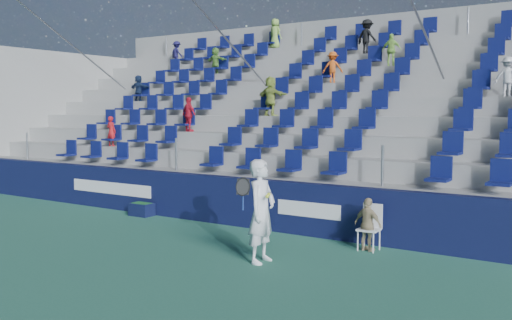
% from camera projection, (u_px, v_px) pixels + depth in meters
% --- Properties ---
extents(ground, '(70.00, 70.00, 0.00)m').
position_uv_depth(ground, '(169.00, 255.00, 11.29)').
color(ground, '#31725A').
rests_on(ground, ground).
extents(sponsor_wall, '(24.00, 0.32, 1.20)m').
position_uv_depth(sponsor_wall, '(257.00, 204.00, 13.84)').
color(sponsor_wall, '#10143C').
rests_on(sponsor_wall, ground).
extents(grandstand, '(24.00, 8.17, 6.63)m').
position_uv_depth(grandstand, '(347.00, 133.00, 17.93)').
color(grandstand, gray).
rests_on(grandstand, ground).
extents(tennis_player, '(0.69, 0.74, 1.95)m').
position_uv_depth(tennis_player, '(262.00, 211.00, 10.67)').
color(tennis_player, white).
rests_on(tennis_player, ground).
extents(line_judge_chair, '(0.43, 0.44, 0.95)m').
position_uv_depth(line_judge_chair, '(371.00, 224.00, 11.70)').
color(line_judge_chair, white).
rests_on(line_judge_chair, ground).
extents(line_judge, '(0.68, 0.41, 1.09)m').
position_uv_depth(line_judge, '(368.00, 225.00, 11.57)').
color(line_judge, tan).
rests_on(line_judge, ground).
extents(ball_bin, '(0.64, 0.42, 0.36)m').
position_uv_depth(ball_bin, '(142.00, 209.00, 15.50)').
color(ball_bin, '#0E1335').
rests_on(ball_bin, ground).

